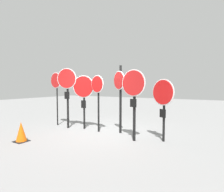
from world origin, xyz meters
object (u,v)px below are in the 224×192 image
Objects in this scene: stop_sign_0 at (56,85)px; traffic_cone_0 at (21,132)px; stop_sign_5 at (134,92)px; stop_sign_6 at (163,98)px; stop_sign_2 at (84,91)px; stop_sign_4 at (120,90)px; stop_sign_3 at (98,91)px; stop_sign_1 at (67,86)px.

traffic_cone_0 is (0.82, -2.19, -1.50)m from stop_sign_0.
stop_sign_5 is 1.15× the size of stop_sign_6.
stop_sign_4 reaches higher than stop_sign_2.
stop_sign_2 is 0.87× the size of stop_sign_4.
stop_sign_0 is 2.25m from stop_sign_3.
stop_sign_4 is at bearing 32.68° from stop_sign_3.
stop_sign_3 is at bearing -20.80° from stop_sign_2.
stop_sign_5 is at bearing -7.33° from stop_sign_4.
stop_sign_0 is 4.70m from stop_sign_6.
stop_sign_0 is 1.09× the size of stop_sign_3.
stop_sign_5 is (0.83, -0.64, -0.05)m from stop_sign_4.
stop_sign_6 is (0.82, 0.41, -0.18)m from stop_sign_5.
stop_sign_0 is at bearing 167.78° from stop_sign_2.
stop_sign_1 is at bearing 90.22° from traffic_cone_0.
stop_sign_4 is (2.23, 0.42, -0.13)m from stop_sign_1.
stop_sign_4 is (3.04, 0.26, -0.18)m from stop_sign_0.
stop_sign_3 is (2.24, -0.01, -0.24)m from stop_sign_0.
stop_sign_5 is at bearing 1.27° from stop_sign_0.
stop_sign_0 reaches higher than stop_sign_6.
stop_sign_2 is 1.01× the size of stop_sign_3.
stop_sign_1 is at bearing -176.75° from stop_sign_2.
stop_sign_3 is 2.45m from stop_sign_6.
stop_sign_4 is at bearing -6.43° from stop_sign_1.
stop_sign_1 is 0.99× the size of stop_sign_4.
stop_sign_6 is 4.59m from traffic_cone_0.
stop_sign_3 is at bearing -130.75° from stop_sign_4.
stop_sign_1 is 3.89m from stop_sign_6.
stop_sign_3 is at bearing 176.55° from stop_sign_5.
stop_sign_0 is 3.05m from stop_sign_4.
stop_sign_4 reaches higher than stop_sign_0.
stop_sign_1 is (0.81, -0.16, -0.06)m from stop_sign_0.
stop_sign_1 is 2.27m from stop_sign_4.
stop_sign_6 is at bearing 29.89° from traffic_cone_0.
traffic_cone_0 is (-2.22, -2.45, -1.32)m from stop_sign_4.
stop_sign_3 is 1.10× the size of stop_sign_6.
stop_sign_2 is 0.75m from stop_sign_3.
stop_sign_5 is (3.05, -0.22, -0.18)m from stop_sign_1.
stop_sign_6 is at bearing -15.47° from stop_sign_2.
stop_sign_2 reaches higher than stop_sign_6.
stop_sign_1 is at bearing -151.71° from stop_sign_6.
stop_sign_6 is at bearing 35.51° from stop_sign_5.
stop_sign_0 reaches higher than stop_sign_2.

